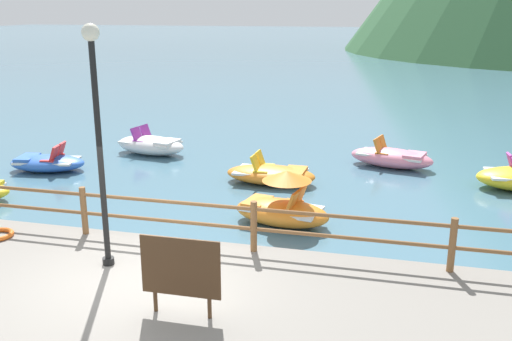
{
  "coord_description": "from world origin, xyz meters",
  "views": [
    {
      "loc": [
        4.05,
        -7.64,
        4.66
      ],
      "look_at": [
        0.88,
        5.0,
        0.9
      ],
      "focal_mm": 39.69,
      "sensor_mm": 36.0,
      "label": 1
    }
  ],
  "objects_px": {
    "pedal_boat_1": "(392,157)",
    "pedal_boat_5": "(151,145)",
    "pedal_boat_4": "(47,162)",
    "sign_board": "(181,268)",
    "pedal_boat_6": "(282,206)",
    "lamp_post": "(98,126)",
    "pedal_boat_0": "(271,174)"
  },
  "relations": [
    {
      "from": "pedal_boat_1",
      "to": "pedal_boat_5",
      "type": "xyz_separation_m",
      "value": [
        -7.74,
        -0.32,
        0.01
      ]
    },
    {
      "from": "pedal_boat_4",
      "to": "pedal_boat_5",
      "type": "distance_m",
      "value": 3.37
    },
    {
      "from": "sign_board",
      "to": "pedal_boat_5",
      "type": "height_order",
      "value": "sign_board"
    },
    {
      "from": "pedal_boat_4",
      "to": "pedal_boat_6",
      "type": "distance_m",
      "value": 8.03
    },
    {
      "from": "lamp_post",
      "to": "pedal_boat_1",
      "type": "bearing_deg",
      "value": 62.95
    },
    {
      "from": "lamp_post",
      "to": "pedal_boat_1",
      "type": "distance_m",
      "value": 10.44
    },
    {
      "from": "lamp_post",
      "to": "sign_board",
      "type": "bearing_deg",
      "value": -34.25
    },
    {
      "from": "sign_board",
      "to": "pedal_boat_1",
      "type": "distance_m",
      "value": 10.67
    },
    {
      "from": "lamp_post",
      "to": "pedal_boat_4",
      "type": "height_order",
      "value": "lamp_post"
    },
    {
      "from": "pedal_boat_5",
      "to": "pedal_boat_6",
      "type": "distance_m",
      "value": 7.49
    },
    {
      "from": "pedal_boat_5",
      "to": "pedal_boat_6",
      "type": "height_order",
      "value": "pedal_boat_6"
    },
    {
      "from": "pedal_boat_0",
      "to": "pedal_boat_6",
      "type": "distance_m",
      "value": 3.08
    },
    {
      "from": "pedal_boat_1",
      "to": "pedal_boat_6",
      "type": "xyz_separation_m",
      "value": [
        -2.28,
        -5.44,
        0.11
      ]
    },
    {
      "from": "pedal_boat_0",
      "to": "pedal_boat_6",
      "type": "relative_size",
      "value": 1.07
    },
    {
      "from": "lamp_post",
      "to": "pedal_boat_5",
      "type": "xyz_separation_m",
      "value": [
        -3.13,
        8.7,
        -2.52
      ]
    },
    {
      "from": "pedal_boat_5",
      "to": "pedal_boat_0",
      "type": "bearing_deg",
      "value": -25.63
    },
    {
      "from": "pedal_boat_1",
      "to": "pedal_boat_4",
      "type": "relative_size",
      "value": 1.14
    },
    {
      "from": "pedal_boat_0",
      "to": "pedal_boat_4",
      "type": "bearing_deg",
      "value": -176.56
    },
    {
      "from": "pedal_boat_6",
      "to": "sign_board",
      "type": "bearing_deg",
      "value": -95.71
    },
    {
      "from": "pedal_boat_4",
      "to": "sign_board",
      "type": "bearing_deg",
      "value": -45.92
    },
    {
      "from": "sign_board",
      "to": "pedal_boat_6",
      "type": "relative_size",
      "value": 0.51
    },
    {
      "from": "pedal_boat_0",
      "to": "pedal_boat_6",
      "type": "height_order",
      "value": "pedal_boat_6"
    },
    {
      "from": "pedal_boat_6",
      "to": "pedal_boat_5",
      "type": "bearing_deg",
      "value": 136.8
    },
    {
      "from": "pedal_boat_4",
      "to": "pedal_boat_6",
      "type": "height_order",
      "value": "pedal_boat_6"
    },
    {
      "from": "sign_board",
      "to": "pedal_boat_0",
      "type": "bearing_deg",
      "value": 93.11
    },
    {
      "from": "lamp_post",
      "to": "pedal_boat_6",
      "type": "height_order",
      "value": "lamp_post"
    },
    {
      "from": "lamp_post",
      "to": "pedal_boat_6",
      "type": "relative_size",
      "value": 1.71
    },
    {
      "from": "lamp_post",
      "to": "pedal_boat_1",
      "type": "relative_size",
      "value": 1.49
    },
    {
      "from": "pedal_boat_4",
      "to": "pedal_boat_5",
      "type": "relative_size",
      "value": 0.9
    },
    {
      "from": "lamp_post",
      "to": "pedal_boat_0",
      "type": "relative_size",
      "value": 1.6
    },
    {
      "from": "pedal_boat_1",
      "to": "pedal_boat_5",
      "type": "height_order",
      "value": "pedal_boat_5"
    },
    {
      "from": "sign_board",
      "to": "pedal_boat_6",
      "type": "bearing_deg",
      "value": 84.29
    }
  ]
}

